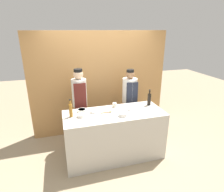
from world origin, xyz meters
The scene contains 14 objects.
ground_plane centered at (0.00, 0.00, 0.00)m, with size 14.00×14.00×0.00m, color tan.
cabinet_wall centered at (0.00, 1.19, 1.20)m, with size 3.23×0.18×2.40m.
counter centered at (0.00, 0.00, 0.47)m, with size 1.88×0.77×0.95m.
sauce_bowl_yellow centered at (-0.58, 0.19, 0.98)m, with size 0.17×0.17×0.06m.
sauce_bowl_red centered at (0.11, -0.17, 0.98)m, with size 0.15×0.15×0.06m.
sauce_bowl_orange centered at (-0.62, 0.00, 0.98)m, with size 0.14×0.14×0.06m.
sauce_bowl_white centered at (-0.38, 0.10, 0.97)m, with size 0.12×0.12×0.04m.
cutting_board centered at (0.44, 0.12, 0.96)m, with size 0.32×0.25×0.02m.
bottle_soy centered at (0.80, 0.17, 1.08)m, with size 0.07×0.07×0.33m.
bottle_amber centered at (-0.79, 0.05, 1.08)m, with size 0.06×0.06×0.33m.
cup_cream centered at (0.09, 0.27, 0.99)m, with size 0.09×0.09×0.08m.
wooden_spoon centered at (-0.12, 0.04, 0.96)m, with size 0.22×0.04×0.02m.
chef_left centered at (-0.56, 0.66, 0.93)m, with size 0.30×0.30×1.68m.
chef_right centered at (0.56, 0.66, 0.87)m, with size 0.33×0.33×1.60m.
Camera 1 is at (-0.93, -3.05, 2.42)m, focal length 30.00 mm.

